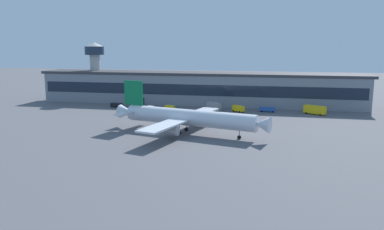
% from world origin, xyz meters
% --- Properties ---
extents(ground_plane, '(600.00, 600.00, 0.00)m').
position_xyz_m(ground_plane, '(0.00, 0.00, 0.00)').
color(ground_plane, '#56565B').
extents(terminal_building, '(148.65, 16.54, 14.53)m').
position_xyz_m(terminal_building, '(0.00, 61.27, 7.29)').
color(terminal_building, gray).
rests_on(terminal_building, ground_plane).
extents(airliner, '(50.16, 43.25, 15.35)m').
position_xyz_m(airliner, '(8.83, 2.26, 4.91)').
color(airliner, silver).
rests_on(airliner, ground_plane).
extents(control_tower, '(9.30, 9.30, 28.09)m').
position_xyz_m(control_tower, '(-52.11, 64.54, 17.70)').
color(control_tower, '#B7B7B2').
rests_on(control_tower, ground_plane).
extents(crew_van, '(5.46, 4.92, 2.55)m').
position_xyz_m(crew_van, '(20.61, 43.81, 1.46)').
color(crew_van, yellow).
rests_on(crew_van, ground_plane).
extents(follow_me_car, '(4.73, 3.98, 1.85)m').
position_xyz_m(follow_me_car, '(-7.77, 42.29, 1.09)').
color(follow_me_car, yellow).
rests_on(follow_me_car, ground_plane).
extents(stair_truck, '(6.36, 5.21, 3.55)m').
position_xyz_m(stair_truck, '(10.55, 44.17, 1.98)').
color(stair_truck, gray).
rests_on(stair_truck, ground_plane).
extents(pushback_tractor, '(5.33, 3.83, 1.75)m').
position_xyz_m(pushback_tractor, '(-32.45, 44.14, 1.05)').
color(pushback_tractor, black).
rests_on(pushback_tractor, ground_plane).
extents(fuel_truck, '(8.65, 6.71, 3.35)m').
position_xyz_m(fuel_truck, '(50.39, 44.69, 1.88)').
color(fuel_truck, yellow).
rests_on(fuel_truck, ground_plane).
extents(belt_loader, '(6.42, 2.14, 1.95)m').
position_xyz_m(belt_loader, '(31.82, 46.16, 1.15)').
color(belt_loader, '#2651A5').
rests_on(belt_loader, ground_plane).
extents(catering_truck, '(4.62, 7.65, 4.15)m').
position_xyz_m(catering_truck, '(-22.82, 43.18, 2.29)').
color(catering_truck, black).
rests_on(catering_truck, ground_plane).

